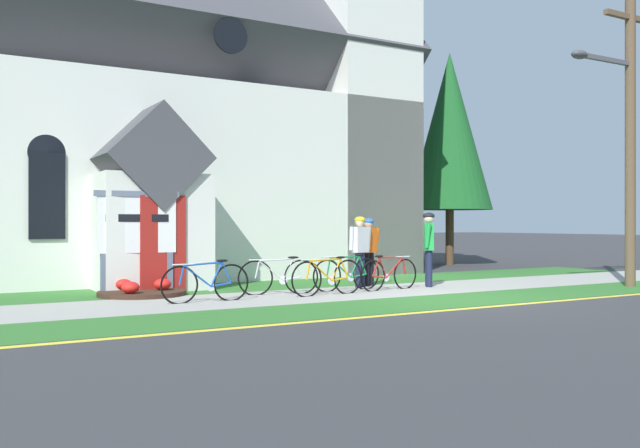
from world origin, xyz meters
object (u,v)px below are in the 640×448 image
(church_sign, at_px, (137,227))
(utility_pole, at_px, (627,106))
(bicycle_black, at_px, (279,276))
(bicycle_yellow, at_px, (328,277))
(bicycle_white, at_px, (347,274))
(bicycle_green, at_px, (206,282))
(bicycle_silver, at_px, (389,274))
(cyclist_in_white_jersey, at_px, (369,247))
(roadside_conifer, at_px, (450,131))
(cyclist_in_blue_jersey, at_px, (429,243))
(cyclist_in_yellow_jersey, at_px, (360,246))

(church_sign, bearing_deg, utility_pole, -21.87)
(bicycle_black, distance_m, bicycle_yellow, 1.04)
(bicycle_white, bearing_deg, bicycle_green, -171.27)
(bicycle_silver, bearing_deg, cyclist_in_white_jersey, 80.41)
(bicycle_green, height_order, utility_pole, utility_pole)
(church_sign, xyz_separation_m, roadside_conifer, (12.51, 4.46, 3.39))
(bicycle_white, relative_size, utility_pole, 0.23)
(cyclist_in_blue_jersey, relative_size, cyclist_in_yellow_jersey, 1.06)
(cyclist_in_white_jersey, bearing_deg, cyclist_in_blue_jersey, -40.12)
(bicycle_green, distance_m, roadside_conifer, 14.24)
(church_sign, relative_size, cyclist_in_yellow_jersey, 1.32)
(church_sign, height_order, cyclist_in_yellow_jersey, church_sign)
(bicycle_green, bearing_deg, bicycle_yellow, -2.32)
(church_sign, height_order, bicycle_black, church_sign)
(cyclist_in_yellow_jersey, bearing_deg, cyclist_in_white_jersey, 30.34)
(roadside_conifer, bearing_deg, bicycle_silver, -138.86)
(church_sign, distance_m, bicycle_yellow, 4.17)
(bicycle_yellow, distance_m, cyclist_in_blue_jersey, 3.10)
(bicycle_black, relative_size, cyclist_in_white_jersey, 1.05)
(bicycle_yellow, relative_size, cyclist_in_white_jersey, 1.11)
(church_sign, bearing_deg, cyclist_in_blue_jersey, -16.44)
(bicycle_yellow, bearing_deg, bicycle_silver, 7.95)
(bicycle_yellow, bearing_deg, utility_pole, -15.07)
(cyclist_in_blue_jersey, bearing_deg, bicycle_silver, -172.76)
(bicycle_silver, height_order, cyclist_in_white_jersey, cyclist_in_white_jersey)
(roadside_conifer, bearing_deg, cyclist_in_white_jersey, -143.22)
(church_sign, relative_size, bicycle_black, 1.28)
(bicycle_yellow, xyz_separation_m, roadside_conifer, (9.17, 6.74, 4.43))
(bicycle_yellow, bearing_deg, bicycle_black, 141.02)
(bicycle_silver, distance_m, cyclist_in_blue_jersey, 1.44)
(cyclist_in_white_jersey, bearing_deg, church_sign, 169.66)
(bicycle_white, xyz_separation_m, bicycle_silver, (0.85, -0.40, -0.01))
(bicycle_silver, bearing_deg, bicycle_green, -178.21)
(cyclist_in_blue_jersey, xyz_separation_m, cyclist_in_white_jersey, (-1.08, 0.91, -0.10))
(church_sign, relative_size, cyclist_in_blue_jersey, 1.25)
(bicycle_green, bearing_deg, bicycle_black, 16.74)
(bicycle_yellow, height_order, cyclist_in_white_jersey, cyclist_in_white_jersey)
(cyclist_in_white_jersey, bearing_deg, cyclist_in_yellow_jersey, -149.66)
(bicycle_black, height_order, bicycle_silver, bicycle_black)
(bicycle_silver, distance_m, cyclist_in_yellow_jersey, 1.05)
(bicycle_yellow, xyz_separation_m, cyclist_in_blue_jersey, (3.00, 0.40, 0.65))
(bicycle_green, distance_m, bicycle_yellow, 2.63)
(bicycle_black, relative_size, utility_pole, 0.22)
(cyclist_in_yellow_jersey, height_order, utility_pole, utility_pole)
(bicycle_yellow, bearing_deg, cyclist_in_blue_jersey, 7.65)
(bicycle_green, relative_size, cyclist_in_white_jersey, 1.09)
(cyclist_in_blue_jersey, xyz_separation_m, utility_pole, (4.08, -2.31, 3.22))
(cyclist_in_yellow_jersey, bearing_deg, bicycle_green, -166.77)
(cyclist_in_white_jersey, height_order, roadside_conifer, roadside_conifer)
(bicycle_green, distance_m, utility_pole, 10.65)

